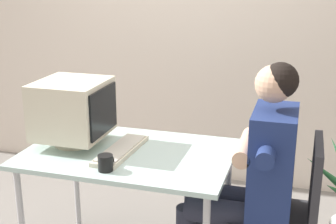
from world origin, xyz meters
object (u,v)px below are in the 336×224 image
keyboard (121,150)px  person_seated (251,172)px  crt_monitor (73,109)px  office_chair (286,210)px  desk (129,162)px  desk_mug (106,163)px

keyboard → person_seated: 0.72m
keyboard → crt_monitor: bearing=171.1°
office_chair → person_seated: size_ratio=0.69×
office_chair → person_seated: (-0.20, 0.00, 0.20)m
crt_monitor → office_chair: size_ratio=0.45×
desk → crt_monitor: 0.44m
desk → office_chair: bearing=2.9°
desk → person_seated: size_ratio=0.90×
office_chair → crt_monitor: bearing=-178.9°
person_seated → desk_mug: person_seated is taller
desk → office_chair: office_chair is taller
desk → crt_monitor: (-0.34, 0.02, 0.27)m
desk → keyboard: 0.09m
keyboard → person_seated: (0.71, 0.07, -0.07)m
desk → office_chair: 0.89m
person_seated → crt_monitor: bearing=-178.6°
keyboard → desk_mug: desk_mug is taller
desk → person_seated: (0.67, 0.04, 0.01)m
keyboard → person_seated: size_ratio=0.38×
desk → desk_mug: bearing=-94.0°
office_chair → desk: bearing=-177.1°
person_seated → office_chair: bearing=-0.0°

